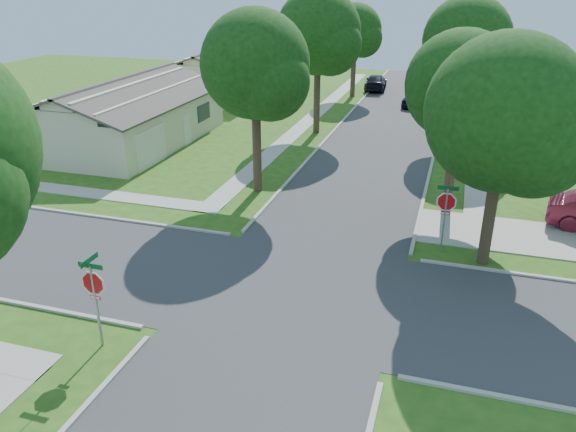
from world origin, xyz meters
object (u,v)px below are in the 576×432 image
(tree_w_far, at_px, (356,33))
(car_curb_east, at_px, (417,96))
(tree_e_near, at_px, (462,91))
(house_nw_near, at_px, (126,119))
(car_curb_west, at_px, (376,82))
(tree_e_far, at_px, (469,30))
(tree_e_mid, at_px, (467,45))
(stop_sign_ne, at_px, (446,205))
(tree_w_mid, at_px, (319,36))
(house_nw_far, at_px, (228,77))
(tree_w_near, at_px, (256,70))
(tree_ne_corner, at_px, (506,121))
(stop_sign_sw, at_px, (94,287))

(tree_w_far, bearing_deg, car_curb_east, -19.98)
(tree_e_near, bearing_deg, house_nw_near, 163.89)
(car_curb_west, bearing_deg, house_nw_near, 55.64)
(tree_e_far, xyz_separation_m, car_curb_west, (-7.95, 3.87, -5.28))
(car_curb_east, distance_m, car_curb_west, 7.44)
(tree_e_near, bearing_deg, tree_e_mid, 89.97)
(stop_sign_ne, relative_size, house_nw_near, 0.22)
(tree_w_mid, bearing_deg, tree_e_mid, -0.00)
(house_nw_near, xyz_separation_m, car_curb_east, (17.19, 16.88, -0.73))
(tree_e_far, bearing_deg, car_curb_west, 154.04)
(tree_e_near, relative_size, tree_w_far, 1.03)
(house_nw_far, bearing_deg, tree_w_near, -63.73)
(tree_e_mid, height_order, tree_w_far, tree_e_mid)
(tree_ne_corner, distance_m, car_curb_west, 35.34)
(tree_e_far, xyz_separation_m, tree_w_far, (-9.40, -0.00, -0.47))
(car_curb_west, bearing_deg, tree_ne_corner, 100.70)
(stop_sign_ne, bearing_deg, car_curb_west, 103.39)
(tree_w_far, bearing_deg, house_nw_near, -120.82)
(car_curb_east, bearing_deg, stop_sign_ne, -76.86)
(tree_ne_corner, distance_m, house_nw_near, 25.15)
(stop_sign_sw, height_order, car_curb_east, stop_sign_sw)
(stop_sign_sw, height_order, stop_sign_ne, same)
(tree_e_far, bearing_deg, stop_sign_sw, -103.73)
(tree_ne_corner, height_order, house_nw_far, tree_ne_corner)
(stop_sign_sw, distance_m, tree_w_near, 14.30)
(stop_sign_ne, relative_size, tree_e_far, 0.34)
(tree_e_mid, xyz_separation_m, house_nw_far, (-20.75, 10.99, -4.74))
(tree_e_near, distance_m, tree_w_near, 9.41)
(stop_sign_ne, height_order, tree_ne_corner, tree_ne_corner)
(tree_e_near, distance_m, house_nw_far, 31.24)
(stop_sign_sw, height_order, car_curb_west, stop_sign_sw)
(tree_w_far, height_order, car_curb_west, tree_w_far)
(tree_w_near, bearing_deg, house_nw_far, 116.27)
(tree_e_near, bearing_deg, tree_ne_corner, -71.47)
(stop_sign_ne, xyz_separation_m, house_nw_far, (-20.69, 27.30, -0.51))
(stop_sign_sw, xyz_separation_m, tree_ne_corner, (11.06, 8.91, 3.56))
(tree_ne_corner, bearing_deg, tree_w_near, 156.44)
(tree_e_near, bearing_deg, stop_sign_sw, -124.59)
(car_curb_east, bearing_deg, car_curb_west, 132.05)
(stop_sign_ne, relative_size, tree_ne_corner, 0.34)
(tree_ne_corner, xyz_separation_m, house_nw_near, (-22.35, 10.79, -4.08))
(tree_e_far, bearing_deg, tree_e_mid, -89.98)
(tree_ne_corner, bearing_deg, tree_w_mid, 123.22)
(tree_e_near, distance_m, tree_e_far, 25.00)
(stop_sign_ne, distance_m, house_nw_near, 23.12)
(tree_w_mid, xyz_separation_m, house_nw_far, (-11.35, 10.99, -4.97))
(tree_w_near, bearing_deg, stop_sign_ne, -24.74)
(tree_e_far, bearing_deg, house_nw_far, -174.47)
(tree_e_far, bearing_deg, tree_w_far, -180.00)
(tree_e_mid, bearing_deg, tree_w_far, 125.90)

